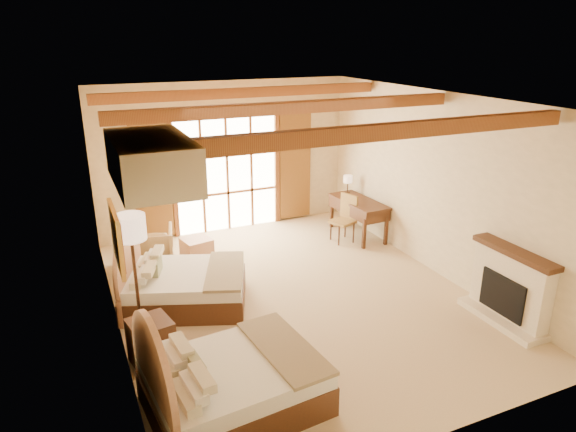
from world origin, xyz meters
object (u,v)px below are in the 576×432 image
bed_near (223,382)px  desk (358,217)px  armchair (152,246)px  nightstand (151,342)px  bed_far (177,284)px

bed_near → desk: bed_near is taller
bed_near → armchair: (-0.04, 4.37, -0.02)m
nightstand → desk: bearing=19.2°
bed_near → armchair: size_ratio=2.57×
nightstand → desk: desk is taller
nightstand → armchair: bearing=69.0°
desk → bed_near: bearing=-139.1°
bed_near → nightstand: bed_near is taller
nightstand → desk: 5.59m
nightstand → desk: (4.83, 2.82, 0.12)m
bed_far → armchair: (-0.10, 1.74, -0.01)m
armchair → desk: bearing=-172.1°
bed_near → desk: bearing=38.3°
bed_far → desk: bearing=40.0°
bed_near → nightstand: (-0.58, 1.26, -0.07)m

